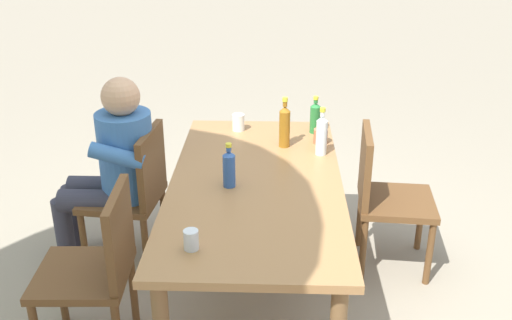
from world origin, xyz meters
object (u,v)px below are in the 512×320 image
(cup_terracotta, at_px, (321,136))
(person_in_white_shirt, at_px, (114,163))
(bottle_green, at_px, (315,117))
(dining_table, at_px, (256,196))
(bottle_clear, at_px, (322,134))
(bottle_amber, at_px, (285,126))
(chair_near_right, at_px, (384,193))
(cup_white, at_px, (238,122))
(chair_far_left, at_px, (98,264))
(chair_far_right, at_px, (134,190))
(cup_glass, at_px, (191,240))
(bottle_blue, at_px, (229,168))

(cup_terracotta, bearing_deg, person_in_white_shirt, 95.90)
(person_in_white_shirt, height_order, bottle_green, person_in_white_shirt)
(dining_table, bearing_deg, bottle_clear, -44.60)
(bottle_amber, distance_m, bottle_clear, 0.23)
(chair_near_right, distance_m, cup_white, 0.98)
(bottle_green, xyz_separation_m, bottle_clear, (-0.34, -0.02, 0.02))
(chair_far_left, bearing_deg, chair_far_right, 0.03)
(dining_table, bearing_deg, chair_far_right, 62.40)
(bottle_green, distance_m, cup_glass, 1.47)
(dining_table, xyz_separation_m, cup_terracotta, (0.52, -0.36, 0.13))
(bottle_green, bearing_deg, chair_near_right, -126.15)
(chair_far_right, xyz_separation_m, cup_white, (0.33, -0.61, 0.31))
(dining_table, height_order, chair_far_left, chair_far_left)
(dining_table, height_order, chair_near_right, chair_near_right)
(chair_near_right, xyz_separation_m, cup_terracotta, (0.12, 0.38, 0.31))
(bottle_green, relative_size, cup_terracotta, 2.65)
(chair_far_left, distance_m, cup_terracotta, 1.47)
(chair_far_left, xyz_separation_m, person_in_white_shirt, (0.79, 0.11, 0.17))
(chair_far_right, height_order, bottle_amber, bottle_amber)
(cup_white, distance_m, cup_glass, 1.37)
(bottle_clear, bearing_deg, chair_far_right, 88.58)
(bottle_green, height_order, bottle_blue, same)
(bottle_amber, relative_size, cup_glass, 3.43)
(bottle_amber, bearing_deg, bottle_blue, 151.94)
(dining_table, bearing_deg, cup_terracotta, -34.87)
(dining_table, xyz_separation_m, cup_glass, (-0.65, 0.25, 0.13))
(dining_table, distance_m, person_in_white_shirt, 0.94)
(chair_near_right, distance_m, cup_glass, 1.48)
(person_in_white_shirt, xyz_separation_m, cup_white, (0.32, -0.72, 0.15))
(bottle_amber, distance_m, bottle_green, 0.30)
(bottle_green, distance_m, cup_terracotta, 0.19)
(bottle_amber, height_order, bottle_clear, bottle_amber)
(bottle_clear, bearing_deg, bottle_blue, 130.70)
(chair_far_right, distance_m, chair_far_left, 0.78)
(chair_far_right, relative_size, person_in_white_shirt, 0.74)
(dining_table, relative_size, cup_glass, 20.16)
(dining_table, distance_m, chair_near_right, 0.86)
(chair_far_right, xyz_separation_m, bottle_blue, (-0.45, -0.61, 0.36))
(chair_far_left, relative_size, bottle_amber, 2.89)
(chair_far_left, relative_size, bottle_blue, 3.71)
(person_in_white_shirt, xyz_separation_m, bottle_green, (0.30, -1.19, 0.20))
(chair_far_right, distance_m, person_in_white_shirt, 0.20)
(chair_near_right, height_order, chair_far_left, same)
(person_in_white_shirt, bearing_deg, dining_table, -114.99)
(dining_table, height_order, bottle_clear, bottle_clear)
(bottle_amber, xyz_separation_m, bottle_clear, (-0.11, -0.21, -0.01))
(dining_table, relative_size, bottle_blue, 7.54)
(dining_table, bearing_deg, chair_near_right, -61.50)
(bottle_green, bearing_deg, person_in_white_shirt, 104.18)
(chair_far_left, relative_size, bottle_clear, 3.12)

